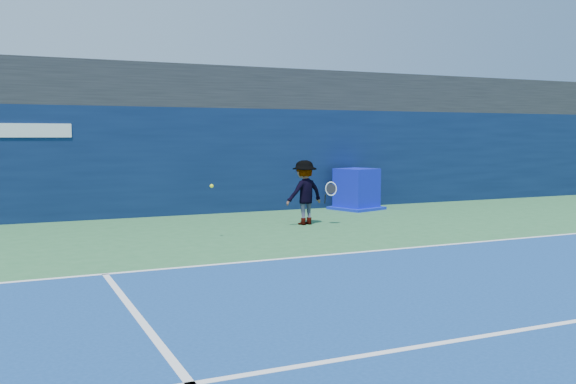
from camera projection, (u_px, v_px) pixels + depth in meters
The scene contains 7 objects.
ground at pixel (480, 284), 9.56m from camera, with size 80.00×80.00×0.00m, color #2F693A.
baseline at pixel (373, 251), 12.29m from camera, with size 24.00×0.10×0.01m, color white.
stadium_band at pixel (227, 91), 19.69m from camera, with size 36.00×3.00×1.20m, color #222127.
back_wall_assembly at pixel (239, 160), 18.96m from camera, with size 36.00×1.03×3.00m.
equipment_cart at pixel (357, 191), 19.31m from camera, with size 1.63×1.63×1.24m.
tennis_player at pixel (305, 193), 15.98m from camera, with size 1.31×0.80×1.61m.
tennis_ball at pixel (212, 186), 13.69m from camera, with size 0.08×0.08×0.08m.
Camera 1 is at (-6.48, -7.39, 2.21)m, focal length 40.00 mm.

